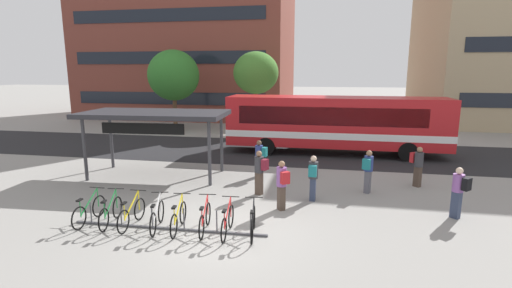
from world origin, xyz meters
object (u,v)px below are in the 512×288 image
(parked_bicycle_black_7, at_px, (253,223))
(parked_bicycle_yellow_4, at_px, (179,218))
(parked_bicycle_yellow_2, at_px, (132,214))
(commuter_maroon_pack_1, at_px, (260,170))
(commuter_black_pack_5, at_px, (459,189))
(commuter_red_pack_3, at_px, (282,182))
(city_bus, at_px, (336,123))
(commuter_teal_pack_4, at_px, (368,169))
(street_tree_1, at_px, (174,75))
(commuter_teal_pack_2, at_px, (260,156))
(commuter_red_pack_6, at_px, (418,164))
(parked_bicycle_white_3, at_px, (157,217))
(commuter_teal_pack_0, at_px, (313,175))
(parked_bicycle_green_1, at_px, (111,212))
(parked_bicycle_red_6, at_px, (228,222))
(transit_shelter, at_px, (154,116))
(street_tree_0, at_px, (256,73))
(parked_bicycle_red_5, at_px, (205,219))
(parked_bicycle_green_0, at_px, (89,211))

(parked_bicycle_black_7, bearing_deg, parked_bicycle_yellow_4, 83.79)
(parked_bicycle_yellow_2, height_order, commuter_maroon_pack_1, commuter_maroon_pack_1)
(commuter_black_pack_5, bearing_deg, commuter_red_pack_3, 50.15)
(city_bus, height_order, parked_bicycle_yellow_2, city_bus)
(commuter_teal_pack_4, bearing_deg, street_tree_1, 68.84)
(commuter_teal_pack_2, height_order, commuter_teal_pack_4, commuter_teal_pack_4)
(commuter_teal_pack_2, distance_m, commuter_red_pack_6, 6.51)
(city_bus, bearing_deg, commuter_teal_pack_2, -121.38)
(commuter_red_pack_6, relative_size, street_tree_1, 0.26)
(city_bus, bearing_deg, commuter_red_pack_3, -101.44)
(commuter_teal_pack_2, bearing_deg, commuter_red_pack_3, 121.79)
(city_bus, distance_m, commuter_red_pack_3, 9.51)
(parked_bicycle_white_3, bearing_deg, commuter_teal_pack_0, -65.28)
(parked_bicycle_yellow_2, distance_m, commuter_teal_pack_2, 6.66)
(parked_bicycle_green_1, relative_size, parked_bicycle_black_7, 1.00)
(parked_bicycle_red_6, height_order, transit_shelter, transit_shelter)
(parked_bicycle_black_7, bearing_deg, commuter_teal_pack_4, -46.10)
(commuter_teal_pack_2, distance_m, street_tree_0, 13.27)
(parked_bicycle_red_5, bearing_deg, parked_bicycle_green_1, 82.64)
(parked_bicycle_red_5, xyz_separation_m, transit_shelter, (-3.99, 5.27, 2.31))
(commuter_teal_pack_0, bearing_deg, street_tree_1, 42.10)
(commuter_red_pack_3, height_order, street_tree_0, street_tree_0)
(parked_bicycle_yellow_4, bearing_deg, parked_bicycle_red_5, -92.70)
(parked_bicycle_red_5, bearing_deg, parked_bicycle_red_6, -102.92)
(commuter_teal_pack_4, bearing_deg, commuter_teal_pack_0, 146.00)
(city_bus, bearing_deg, transit_shelter, -141.80)
(city_bus, xyz_separation_m, commuter_teal_pack_2, (-3.38, -5.45, -0.83))
(parked_bicycle_green_1, bearing_deg, commuter_teal_pack_0, -70.33)
(commuter_red_pack_3, xyz_separation_m, commuter_teal_pack_4, (3.01, 2.39, -0.01))
(parked_bicycle_yellow_4, relative_size, transit_shelter, 0.27)
(parked_bicycle_yellow_4, relative_size, parked_bicycle_black_7, 1.00)
(parked_bicycle_green_0, relative_size, commuter_black_pack_5, 1.03)
(parked_bicycle_red_5, xyz_separation_m, parked_bicycle_black_7, (1.43, -0.00, 0.00))
(parked_bicycle_green_0, distance_m, parked_bicycle_red_6, 4.42)
(commuter_red_pack_6, bearing_deg, street_tree_0, 177.36)
(city_bus, distance_m, commuter_teal_pack_2, 6.47)
(commuter_teal_pack_4, height_order, commuter_black_pack_5, commuter_teal_pack_4)
(parked_bicycle_yellow_4, relative_size, commuter_maroon_pack_1, 1.01)
(parked_bicycle_yellow_4, height_order, parked_bicycle_red_6, same)
(commuter_red_pack_3, bearing_deg, parked_bicycle_red_5, 103.24)
(commuter_black_pack_5, distance_m, street_tree_0, 18.98)
(parked_bicycle_red_5, height_order, commuter_teal_pack_2, commuter_teal_pack_2)
(commuter_teal_pack_4, bearing_deg, parked_bicycle_white_3, 149.41)
(commuter_black_pack_5, distance_m, street_tree_1, 22.51)
(parked_bicycle_green_0, distance_m, transit_shelter, 5.77)
(commuter_teal_pack_4, bearing_deg, city_bus, 32.73)
(commuter_maroon_pack_1, relative_size, commuter_red_pack_6, 1.03)
(parked_bicycle_green_0, distance_m, commuter_red_pack_6, 12.26)
(city_bus, relative_size, parked_bicycle_red_6, 6.99)
(parked_bicycle_green_1, relative_size, commuter_red_pack_6, 1.04)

